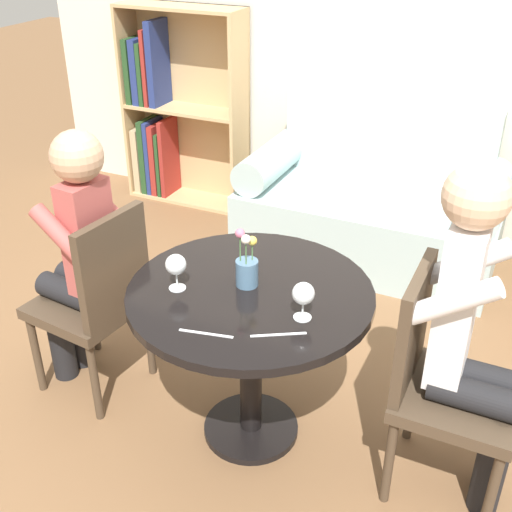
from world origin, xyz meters
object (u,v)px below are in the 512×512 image
chair_left (98,296)px  person_left (79,257)px  chair_right (440,377)px  wine_glass_left (176,265)px  wine_glass_right (303,295)px  bookshelf_left (172,112)px  person_right (474,336)px  couch (371,208)px  flower_vase (247,267)px

chair_left → person_left: bearing=-94.4°
chair_right → chair_left: bearing=93.8°
chair_left → person_left: person_left is taller
wine_glass_left → wine_glass_right: bearing=2.4°
bookshelf_left → chair_right: 3.00m
bookshelf_left → chair_left: 2.20m
chair_right → person_right: size_ratio=0.69×
couch → wine_glass_right: 1.90m
flower_vase → person_right: bearing=2.8°
person_left → wine_glass_left: person_left is taller
couch → chair_right: (0.72, -1.66, 0.18)m
flower_vase → chair_right: bearing=3.1°
person_left → wine_glass_left: 0.58m
wine_glass_right → flower_vase: (-0.27, 0.11, -0.02)m
couch → person_left: (-0.80, -1.73, 0.35)m
person_left → flower_vase: (0.78, 0.03, 0.12)m
couch → chair_left: couch is taller
chair_right → wine_glass_left: (-0.97, -0.17, 0.32)m
chair_right → flower_vase: 0.80m
chair_left → wine_glass_left: (0.46, -0.09, 0.32)m
couch → bookshelf_left: bookshelf_left is taller
wine_glass_right → bookshelf_left: bearing=131.2°
couch → bookshelf_left: 1.63m
chair_right → wine_glass_right: size_ratio=6.42×
flower_vase → person_left: bearing=-177.8°
person_left → flower_vase: size_ratio=5.20×
person_left → wine_glass_right: person_left is taller
person_right → person_left: bearing=92.8°
couch → person_left: person_left is taller
couch → flower_vase: 1.77m
chair_left → wine_glass_left: chair_left is taller
couch → wine_glass_left: (-0.25, -1.83, 0.50)m
person_right → flower_vase: bearing=93.0°
couch → wine_glass_left: couch is taller
couch → chair_right: couch is taller
couch → flower_vase: flower_vase is taller
chair_right → person_left: person_left is taller
bookshelf_left → flower_vase: bearing=-51.8°
wine_glass_left → wine_glass_right: (0.49, 0.02, -0.00)m
person_right → wine_glass_left: bearing=99.6°
bookshelf_left → wine_glass_right: bearing=-48.8°
wine_glass_right → wine_glass_left: bearing=-177.6°
couch → wine_glass_left: bearing=-97.8°
chair_right → flower_vase: bearing=93.4°
wine_glass_right → flower_vase: bearing=157.2°
chair_left → person_left: 0.19m
bookshelf_left → wine_glass_left: bookshelf_left is taller
person_left → person_right: size_ratio=0.94×
person_right → flower_vase: 0.83m
couch → chair_right: size_ratio=1.70×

